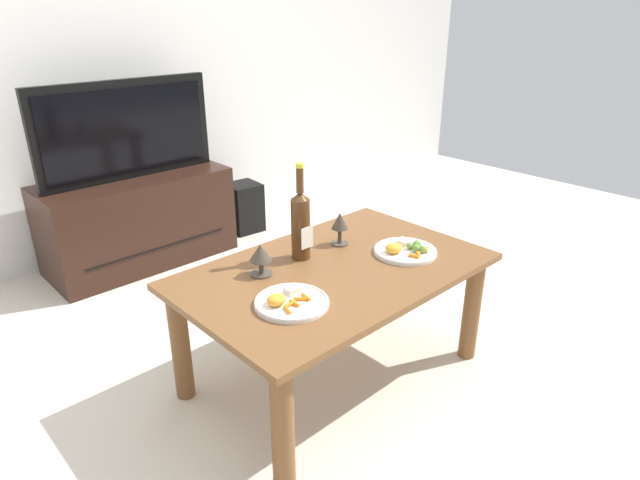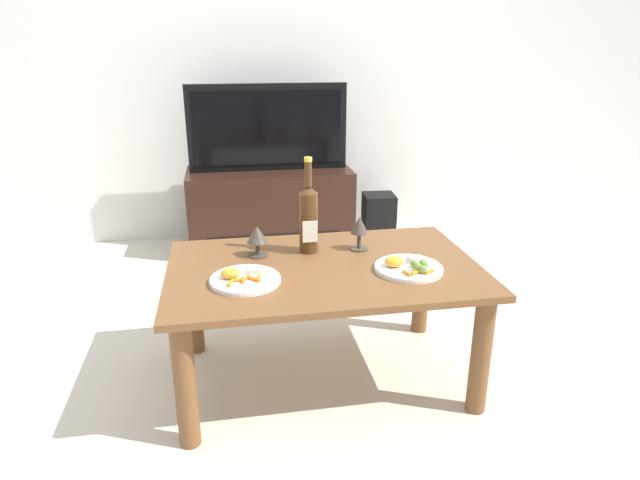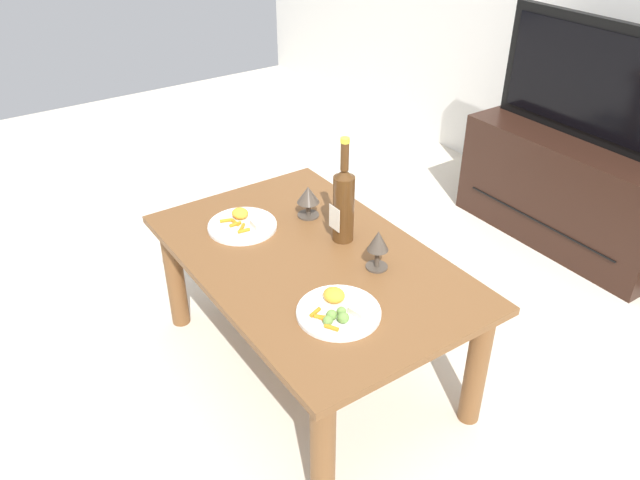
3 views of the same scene
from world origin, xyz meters
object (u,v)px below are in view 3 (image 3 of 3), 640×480
at_px(dinner_plate_right, 338,310).
at_px(tv_stand, 573,189).
at_px(dining_table, 311,278).
at_px(goblet_left, 308,197).
at_px(wine_bottle, 344,202).
at_px(tv_screen, 599,82).
at_px(dinner_plate_left, 243,224).
at_px(goblet_right, 378,244).

bearing_deg(dinner_plate_right, tv_stand, 102.42).
bearing_deg(dining_table, goblet_left, 148.29).
height_order(tv_stand, wine_bottle, wine_bottle).
bearing_deg(wine_bottle, tv_screen, 91.40).
xyz_separation_m(tv_stand, tv_screen, (0.00, -0.00, 0.51)).
height_order(goblet_left, dinner_plate_left, goblet_left).
bearing_deg(dinner_plate_right, goblet_left, 155.39).
relative_size(tv_screen, dinner_plate_right, 3.92).
relative_size(goblet_left, goblet_right, 0.87).
height_order(tv_screen, dinner_plate_right, tv_screen).
bearing_deg(dinner_plate_left, tv_screen, 81.89).
bearing_deg(goblet_left, tv_stand, 83.13).
distance_m(tv_screen, dinner_plate_left, 1.64).
distance_m(goblet_right, dinner_plate_right, 0.28).
bearing_deg(wine_bottle, goblet_left, -177.00).
bearing_deg(dining_table, goblet_right, 40.45).
xyz_separation_m(wine_bottle, goblet_left, (-0.20, -0.01, -0.07)).
bearing_deg(goblet_left, dinner_plate_right, -24.61).
relative_size(tv_screen, goblet_right, 7.11).
xyz_separation_m(tv_screen, goblet_right, (0.23, -1.36, -0.19)).
bearing_deg(tv_stand, goblet_left, -96.87).
bearing_deg(dinner_plate_left, wine_bottle, 43.18).
relative_size(dining_table, wine_bottle, 3.04).
relative_size(tv_screen, dinner_plate_left, 3.96).
bearing_deg(dinner_plate_right, wine_bottle, 142.27).
bearing_deg(goblet_left, dinner_plate_left, -105.06).
xyz_separation_m(goblet_right, dinner_plate_right, (0.12, -0.24, -0.08)).
height_order(dining_table, dinner_plate_left, dinner_plate_left).
distance_m(tv_screen, goblet_right, 1.40).
height_order(tv_screen, dinner_plate_left, tv_screen).
bearing_deg(dinner_plate_right, goblet_right, 117.24).
xyz_separation_m(dining_table, goblet_left, (-0.23, 0.14, 0.16)).
distance_m(dining_table, tv_screen, 1.55).
xyz_separation_m(dining_table, tv_stand, (-0.06, 1.51, -0.14)).
bearing_deg(dinner_plate_right, tv_screen, 102.44).
height_order(dinner_plate_left, dinner_plate_right, dinner_plate_right).
relative_size(tv_stand, goblet_right, 7.48).
distance_m(dining_table, wine_bottle, 0.28).
xyz_separation_m(tv_stand, goblet_right, (0.23, -1.37, 0.31)).
bearing_deg(dining_table, tv_stand, 92.46).
height_order(tv_stand, dinner_plate_left, dinner_plate_left).
xyz_separation_m(goblet_right, dinner_plate_left, (-0.46, -0.23, -0.08)).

